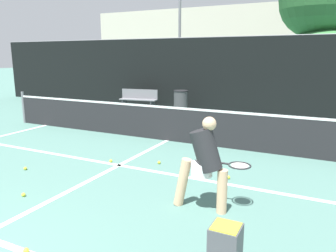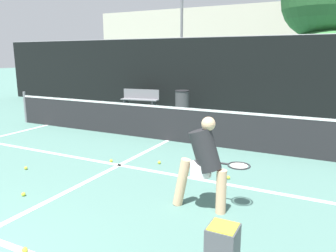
# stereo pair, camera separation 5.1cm
# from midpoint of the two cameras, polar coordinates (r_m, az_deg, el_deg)

# --- Properties ---
(court_service_line) EXTENTS (8.25, 0.10, 0.01)m
(court_service_line) POSITION_cam_midpoint_polar(r_m,az_deg,el_deg) (7.05, -8.73, -6.76)
(court_service_line) COLOR white
(court_service_line) RESTS_ON ground
(court_center_mark) EXTENTS (0.10, 5.39, 0.01)m
(court_center_mark) POSITION_cam_midpoint_polar(r_m,az_deg,el_deg) (6.75, -10.68, -7.71)
(court_center_mark) COLOR white
(court_center_mark) RESTS_ON ground
(net) EXTENTS (11.09, 0.09, 1.07)m
(net) POSITION_cam_midpoint_polar(r_m,az_deg,el_deg) (8.83, -0.30, 0.66)
(net) COLOR slate
(net) RESTS_ON ground
(fence_back) EXTENTS (24.00, 0.06, 3.00)m
(fence_back) POSITION_cam_midpoint_polar(r_m,az_deg,el_deg) (13.29, 9.41, 8.66)
(fence_back) COLOR black
(fence_back) RESTS_ON ground
(player_practicing) EXTENTS (1.12, 0.62, 1.44)m
(player_practicing) POSITION_cam_midpoint_polar(r_m,az_deg,el_deg) (4.85, 6.13, -6.06)
(player_practicing) COLOR #DBAD84
(player_practicing) RESTS_ON ground
(tennis_ball_scattered_0) EXTENTS (0.07, 0.07, 0.07)m
(tennis_ball_scattered_0) POSITION_cam_midpoint_polar(r_m,az_deg,el_deg) (4.45, -23.81, -19.23)
(tennis_ball_scattered_0) COLOR #D1E033
(tennis_ball_scattered_0) RESTS_ON ground
(tennis_ball_scattered_2) EXTENTS (0.07, 0.07, 0.07)m
(tennis_ball_scattered_2) POSITION_cam_midpoint_polar(r_m,az_deg,el_deg) (7.14, 11.29, -6.36)
(tennis_ball_scattered_2) COLOR #D1E033
(tennis_ball_scattered_2) RESTS_ON ground
(tennis_ball_scattered_3) EXTENTS (0.07, 0.07, 0.07)m
(tennis_ball_scattered_3) POSITION_cam_midpoint_polar(r_m,az_deg,el_deg) (7.27, -10.14, -5.99)
(tennis_ball_scattered_3) COLOR #D1E033
(tennis_ball_scattered_3) RESTS_ON ground
(tennis_ball_scattered_5) EXTENTS (0.07, 0.07, 0.07)m
(tennis_ball_scattered_5) POSITION_cam_midpoint_polar(r_m,az_deg,el_deg) (6.33, 10.24, -8.79)
(tennis_ball_scattered_5) COLOR #D1E033
(tennis_ball_scattered_5) RESTS_ON ground
(tennis_ball_scattered_6) EXTENTS (0.07, 0.07, 0.07)m
(tennis_ball_scattered_6) POSITION_cam_midpoint_polar(r_m,az_deg,el_deg) (6.01, -24.09, -10.87)
(tennis_ball_scattered_6) COLOR #D1E033
(tennis_ball_scattered_6) RESTS_ON ground
(tennis_ball_scattered_7) EXTENTS (0.07, 0.07, 0.07)m
(tennis_ball_scattered_7) POSITION_cam_midpoint_polar(r_m,az_deg,el_deg) (7.05, -1.78, -6.36)
(tennis_ball_scattered_7) COLOR #D1E033
(tennis_ball_scattered_7) RESTS_ON ground
(tennis_ball_scattered_8) EXTENTS (0.07, 0.07, 0.07)m
(tennis_ball_scattered_8) POSITION_cam_midpoint_polar(r_m,az_deg,el_deg) (7.30, -23.79, -6.77)
(tennis_ball_scattered_8) COLOR #D1E033
(tennis_ball_scattered_8) RESTS_ON ground
(courtside_bench) EXTENTS (1.67, 0.59, 0.86)m
(courtside_bench) POSITION_cam_midpoint_polar(r_m,az_deg,el_deg) (14.05, -5.22, 4.76)
(courtside_bench) COLOR slate
(courtside_bench) RESTS_ON ground
(trash_bin) EXTENTS (0.57, 0.57, 0.93)m
(trash_bin) POSITION_cam_midpoint_polar(r_m,az_deg,el_deg) (13.01, 2.11, 4.20)
(trash_bin) COLOR #3F3F42
(trash_bin) RESTS_ON ground
(parked_car) EXTENTS (1.84, 4.12, 1.45)m
(parked_car) POSITION_cam_midpoint_polar(r_m,az_deg,el_deg) (18.04, 7.25, 6.82)
(parked_car) COLOR silver
(parked_car) RESTS_ON ground
(floodlight_mast) EXTENTS (1.10, 0.24, 8.37)m
(floodlight_mast) POSITION_cam_midpoint_polar(r_m,az_deg,el_deg) (20.33, 2.01, 20.83)
(floodlight_mast) COLOR slate
(floodlight_mast) RESTS_ON ground
(tree_mid) EXTENTS (3.18, 3.18, 3.69)m
(tree_mid) POSITION_cam_midpoint_polar(r_m,az_deg,el_deg) (21.19, 25.76, 13.52)
(tree_mid) COLOR brown
(tree_mid) RESTS_ON ground
(building_far) EXTENTS (36.00, 2.40, 6.47)m
(building_far) POSITION_cam_midpoint_polar(r_m,az_deg,el_deg) (29.97, 19.40, 13.37)
(building_far) COLOR beige
(building_far) RESTS_ON ground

